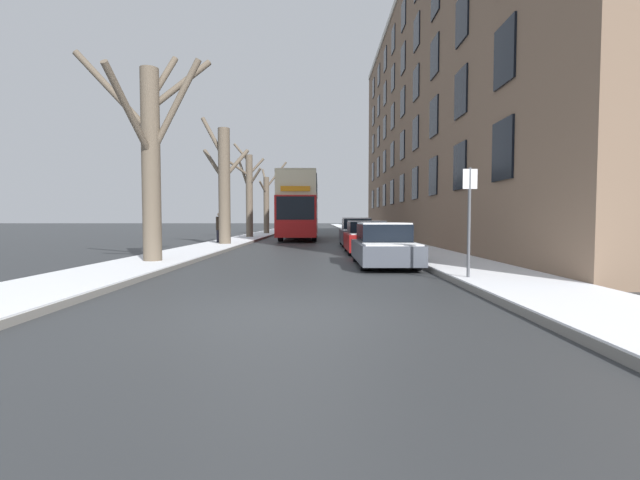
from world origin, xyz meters
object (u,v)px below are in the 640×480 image
(parked_car_0, at_px, (385,246))
(parked_car_2, at_px, (357,233))
(bare_tree_left_3, at_px, (268,202))
(double_decker_bus, at_px, (301,204))
(bare_tree_left_0, at_px, (153,153))
(pedestrian_left_sidewalk, at_px, (221,227))
(parked_car_1, at_px, (368,238))
(street_sign_post, at_px, (471,218))
(oncoming_van, at_px, (299,221))
(bare_tree_left_2, at_px, (250,192))
(bare_tree_left_1, at_px, (225,183))

(parked_car_0, relative_size, parked_car_2, 0.99)
(bare_tree_left_3, distance_m, double_decker_bus, 9.76)
(bare_tree_left_0, distance_m, pedestrian_left_sidewalk, 11.04)
(parked_car_1, height_order, street_sign_post, street_sign_post)
(double_decker_bus, bearing_deg, oncoming_van, 93.33)
(bare_tree_left_0, distance_m, bare_tree_left_3, 27.51)
(bare_tree_left_2, height_order, parked_car_0, bare_tree_left_2)
(bare_tree_left_3, relative_size, pedestrian_left_sidewalk, 3.78)
(bare_tree_left_0, distance_m, oncoming_van, 37.17)
(bare_tree_left_2, relative_size, double_decker_bus, 0.63)
(bare_tree_left_0, xyz_separation_m, parked_car_1, (7.26, 4.97, -2.88))
(bare_tree_left_2, bearing_deg, bare_tree_left_0, -89.76)
(bare_tree_left_1, relative_size, parked_car_1, 1.72)
(bare_tree_left_0, relative_size, bare_tree_left_1, 0.97)
(parked_car_0, relative_size, oncoming_van, 0.73)
(bare_tree_left_1, distance_m, bare_tree_left_2, 9.03)
(parked_car_2, xyz_separation_m, pedestrian_left_sidewalk, (-7.68, 0.58, 0.31))
(bare_tree_left_2, xyz_separation_m, oncoming_van, (2.75, 18.27, -2.18))
(street_sign_post, bearing_deg, bare_tree_left_3, 105.02)
(parked_car_0, xyz_separation_m, oncoming_van, (-4.59, 37.01, 0.69))
(oncoming_van, bearing_deg, bare_tree_left_3, -104.73)
(parked_car_1, bearing_deg, pedestrian_left_sidewalk, 143.11)
(pedestrian_left_sidewalk, bearing_deg, bare_tree_left_1, 76.39)
(bare_tree_left_0, bearing_deg, pedestrian_left_sidewalk, 92.23)
(bare_tree_left_0, height_order, parked_car_0, bare_tree_left_0)
(parked_car_0, bearing_deg, bare_tree_left_2, 111.39)
(bare_tree_left_0, relative_size, pedestrian_left_sidewalk, 3.66)
(bare_tree_left_3, xyz_separation_m, pedestrian_left_sidewalk, (-0.59, -16.77, -2.07))
(bare_tree_left_1, height_order, oncoming_van, bare_tree_left_1)
(double_decker_bus, relative_size, parked_car_1, 2.80)
(bare_tree_left_1, relative_size, street_sign_post, 2.70)
(bare_tree_left_1, distance_m, double_decker_bus, 9.50)
(parked_car_0, bearing_deg, bare_tree_left_1, 126.47)
(bare_tree_left_1, xyz_separation_m, street_sign_post, (8.51, -13.57, -1.93))
(parked_car_0, relative_size, pedestrian_left_sidewalk, 2.26)
(double_decker_bus, bearing_deg, bare_tree_left_0, -101.50)
(bare_tree_left_2, xyz_separation_m, pedestrian_left_sidewalk, (-0.34, -8.00, -2.48))
(parked_car_0, bearing_deg, pedestrian_left_sidewalk, 125.57)
(bare_tree_left_1, height_order, parked_car_1, bare_tree_left_1)
(bare_tree_left_2, distance_m, double_decker_bus, 3.95)
(pedestrian_left_sidewalk, bearing_deg, double_decker_bus, -158.08)
(bare_tree_left_2, distance_m, oncoming_van, 18.60)
(bare_tree_left_3, height_order, parked_car_1, bare_tree_left_3)
(parked_car_2, bearing_deg, double_decker_bus, 112.98)
(bare_tree_left_2, height_order, pedestrian_left_sidewalk, bare_tree_left_2)
(double_decker_bus, xyz_separation_m, parked_car_2, (3.51, -8.28, -1.89))
(oncoming_van, bearing_deg, bare_tree_left_0, -94.13)
(parked_car_2, relative_size, pedestrian_left_sidewalk, 2.28)
(bare_tree_left_0, bearing_deg, street_sign_post, -24.20)
(oncoming_van, bearing_deg, pedestrian_left_sidewalk, -96.71)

